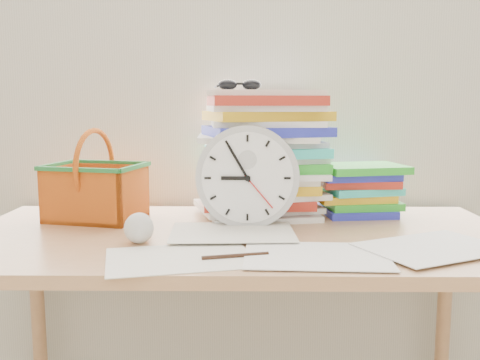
{
  "coord_description": "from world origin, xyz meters",
  "views": [
    {
      "loc": [
        0.02,
        0.27,
        1.07
      ],
      "look_at": [
        0.0,
        1.6,
        0.89
      ],
      "focal_mm": 40.0,
      "sensor_mm": 36.0,
      "label": 1
    }
  ],
  "objects_px": {
    "paper_stack": "(261,154)",
    "basket": "(95,175)",
    "clock": "(247,176)",
    "book_stack": "(358,190)",
    "desk": "(239,261)"
  },
  "relations": [
    {
      "from": "desk",
      "to": "clock",
      "type": "bearing_deg",
      "value": 71.6
    },
    {
      "from": "paper_stack",
      "to": "desk",
      "type": "bearing_deg",
      "value": -105.68
    },
    {
      "from": "book_stack",
      "to": "basket",
      "type": "bearing_deg",
      "value": -174.43
    },
    {
      "from": "desk",
      "to": "clock",
      "type": "xyz_separation_m",
      "value": [
        0.02,
        0.07,
        0.21
      ]
    },
    {
      "from": "desk",
      "to": "paper_stack",
      "type": "bearing_deg",
      "value": 74.32
    },
    {
      "from": "desk",
      "to": "book_stack",
      "type": "distance_m",
      "value": 0.44
    },
    {
      "from": "clock",
      "to": "basket",
      "type": "height_order",
      "value": "clock"
    },
    {
      "from": "book_stack",
      "to": "basket",
      "type": "distance_m",
      "value": 0.76
    },
    {
      "from": "desk",
      "to": "paper_stack",
      "type": "distance_m",
      "value": 0.34
    },
    {
      "from": "book_stack",
      "to": "basket",
      "type": "xyz_separation_m",
      "value": [
        -0.75,
        -0.07,
        0.05
      ]
    },
    {
      "from": "clock",
      "to": "book_stack",
      "type": "height_order",
      "value": "clock"
    },
    {
      "from": "clock",
      "to": "basket",
      "type": "relative_size",
      "value": 1.07
    },
    {
      "from": "paper_stack",
      "to": "basket",
      "type": "xyz_separation_m",
      "value": [
        -0.47,
        -0.07,
        -0.06
      ]
    },
    {
      "from": "paper_stack",
      "to": "clock",
      "type": "height_order",
      "value": "paper_stack"
    },
    {
      "from": "desk",
      "to": "book_stack",
      "type": "xyz_separation_m",
      "value": [
        0.35,
        0.23,
        0.15
      ]
    }
  ]
}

